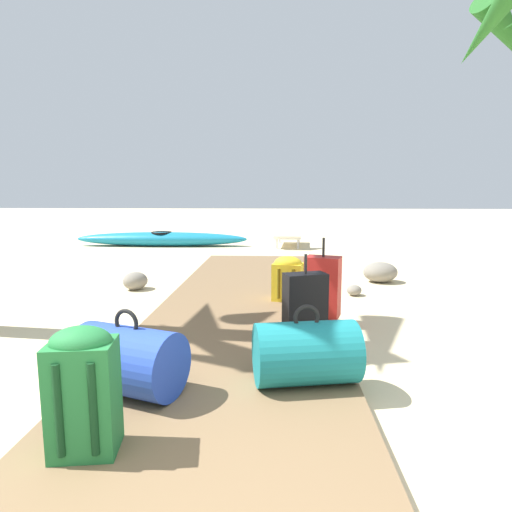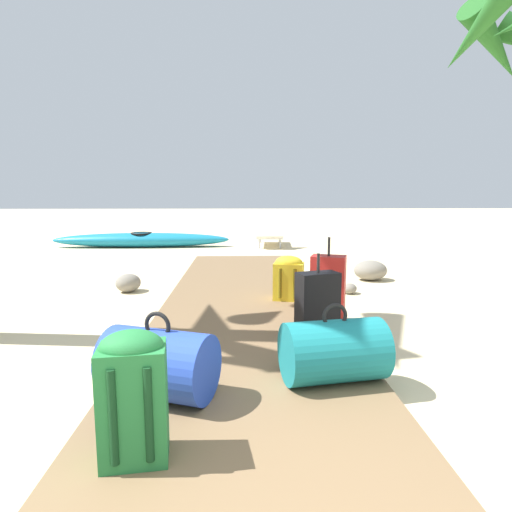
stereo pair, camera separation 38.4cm
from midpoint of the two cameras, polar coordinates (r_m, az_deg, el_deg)
ground_plane at (r=3.88m, az=0.24°, el=-10.40°), size 60.00×60.00×0.00m
boardwalk at (r=4.54m, az=0.63°, el=-7.04°), size 1.74×7.08×0.08m
backpack_green at (r=2.08m, az=-16.99°, el=-16.46°), size 0.31×0.27×0.59m
duffel_bag_teal at (r=2.74m, az=10.76°, el=-12.59°), size 0.68×0.50×0.50m
backpack_yellow at (r=4.71m, az=6.61°, el=-2.83°), size 0.36×0.30×0.49m
suitcase_red at (r=4.14m, az=11.51°, el=-4.04°), size 0.37×0.30×0.76m
duffel_bag_blue at (r=2.64m, az=-12.61°, el=-13.44°), size 0.71×0.58×0.51m
suitcase_black at (r=3.56m, az=9.64°, el=-6.49°), size 0.38×0.28×0.68m
lounge_chair at (r=10.04m, az=5.40°, el=3.13°), size 0.70×1.56×0.81m
kayak at (r=10.30m, az=-11.41°, el=2.24°), size 4.05×0.67×0.34m
rock_left_mid at (r=5.74m, az=-13.95°, el=-3.24°), size 0.42×0.43×0.23m
rock_right_mid at (r=5.44m, az=14.95°, el=-4.45°), size 0.25×0.26×0.13m
rock_right_near at (r=6.33m, az=17.92°, el=-2.07°), size 0.52×0.46×0.29m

